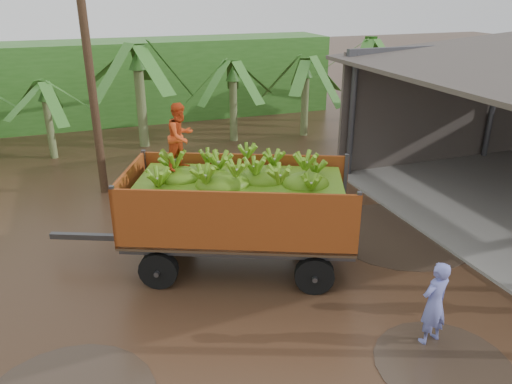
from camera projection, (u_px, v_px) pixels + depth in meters
ground at (256, 300)px, 10.08m from camera, size 100.00×100.00×0.00m
hedge_north at (96, 83)px, 22.68m from camera, size 22.00×3.00×3.60m
banana_trailer at (239, 205)px, 10.82m from camera, size 6.72×4.10×3.68m
man_blue at (434, 303)px, 8.62m from camera, size 0.64×0.48×1.60m
utility_pole at (87, 50)px, 13.78m from camera, size 1.20×0.24×8.34m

